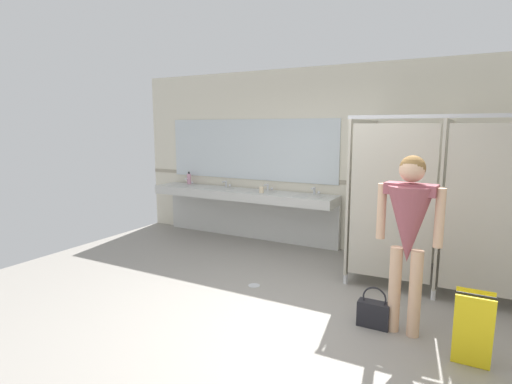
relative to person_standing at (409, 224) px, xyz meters
name	(u,v)px	position (x,y,z in m)	size (l,w,h in m)	color
ground_plane	(273,324)	(-1.15, -0.34, -1.08)	(7.64, 5.74, 0.10)	gray
wall_back	(351,160)	(-1.15, 2.29, 0.36)	(7.64, 0.12, 2.77)	beige
wall_back_tile_band	(349,183)	(-1.15, 2.23, 0.02)	(7.64, 0.01, 0.06)	#9E937F
vanity_counter	(243,203)	(-2.87, 2.02, -0.41)	(3.22, 0.55, 0.96)	silver
mirror_panel	(249,149)	(-2.87, 2.22, 0.47)	(3.12, 0.02, 1.00)	silver
bathroom_stalls	(443,200)	(0.18, 1.34, 0.02)	(2.01, 1.36, 2.00)	#B2AD9E
person_standing	(409,224)	(0.00, 0.00, 0.00)	(0.57, 0.44, 1.63)	#DBAD89
handbag	(374,313)	(-0.26, -0.01, -0.90)	(0.29, 0.13, 0.39)	black
soap_dispenser	(189,179)	(-4.06, 2.10, -0.08)	(0.07, 0.07, 0.22)	#D899B2
paper_cup	(261,190)	(-2.42, 1.82, -0.13)	(0.07, 0.07, 0.10)	beige
wet_floor_sign	(473,329)	(0.55, -0.29, -0.72)	(0.28, 0.19, 0.60)	yellow
floor_drain_cover	(254,285)	(-1.74, 0.33, -1.02)	(0.14, 0.14, 0.01)	#B7BABF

